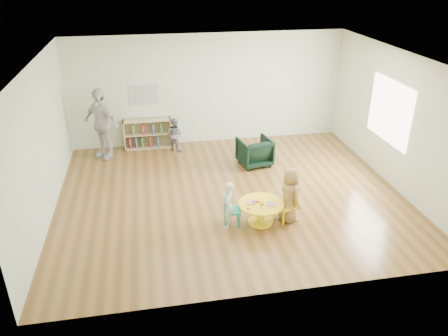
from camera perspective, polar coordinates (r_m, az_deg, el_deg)
name	(u,v)px	position (r m, az deg, el deg)	size (l,w,h in m)	color
room	(232,107)	(8.32, 1.02, 7.97)	(7.10, 7.00, 2.80)	brown
activity_table	(261,209)	(8.04, 4.85, -5.38)	(0.83, 0.83, 0.46)	yellow
kid_chair_left	(230,209)	(7.97, 0.74, -5.41)	(0.35, 0.35, 0.58)	#1B9675
kid_chair_right	(288,204)	(8.18, 8.30, -4.74)	(0.41, 0.41, 0.60)	yellow
bookshelf	(147,134)	(11.37, -9.99, 4.44)	(1.20, 0.30, 0.75)	tan
alphabet_poster	(145,95)	(11.18, -10.33, 9.38)	(0.74, 0.01, 0.54)	silver
armchair	(255,152)	(10.26, 4.01, 2.13)	(0.70, 0.72, 0.66)	black
child_left	(228,205)	(7.83, 0.48, -4.87)	(0.32, 0.21, 0.89)	silver
child_right	(290,195)	(8.07, 8.55, -3.51)	(0.52, 0.34, 1.06)	yellow
toddler	(175,134)	(11.06, -6.47, 4.39)	(0.41, 0.32, 0.85)	#161D37
adult_caretaker	(101,124)	(10.86, -15.71, 5.61)	(1.01, 0.42, 1.73)	silver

